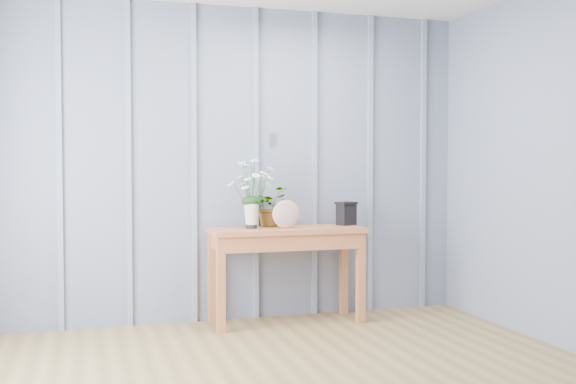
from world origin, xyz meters
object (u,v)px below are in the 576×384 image
object	(u,v)px
daisy_vase	(251,184)
carved_box	(346,213)
felt_disc_vessel	(286,214)
sideboard	(286,242)

from	to	relation	value
daisy_vase	carved_box	size ratio (longest dim) A/B	2.89
felt_disc_vessel	carved_box	xyz separation A→B (m)	(0.55, 0.12, -0.01)
sideboard	felt_disc_vessel	bearing A→B (deg)	-107.53
sideboard	felt_disc_vessel	distance (m)	0.23
felt_disc_vessel	carved_box	size ratio (longest dim) A/B	1.16
daisy_vase	felt_disc_vessel	distance (m)	0.35
felt_disc_vessel	carved_box	distance (m)	0.56
sideboard	daisy_vase	distance (m)	0.54
daisy_vase	carved_box	xyz separation A→B (m)	(0.81, 0.06, -0.24)
carved_box	daisy_vase	bearing A→B (deg)	-175.59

